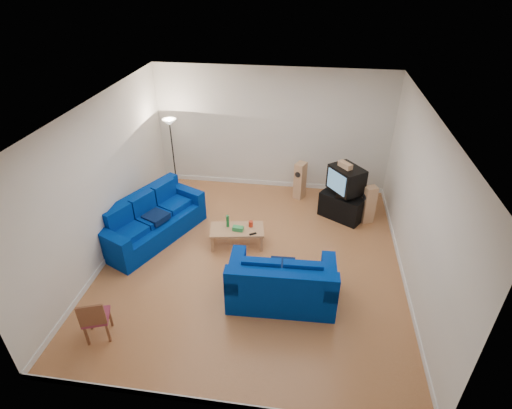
# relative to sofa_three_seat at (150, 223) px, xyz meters

# --- Properties ---
(room) EXTENTS (6.01, 6.51, 3.21)m
(room) POSITION_rel_sofa_three_seat_xyz_m (2.40, -0.50, 1.19)
(room) COLOR brown
(room) RESTS_ON ground
(sofa_three_seat) EXTENTS (2.00, 2.68, 0.95)m
(sofa_three_seat) POSITION_rel_sofa_three_seat_xyz_m (0.00, 0.00, 0.00)
(sofa_three_seat) COLOR navy
(sofa_three_seat) RESTS_ON ground
(sofa_loveseat) EXTENTS (1.95, 1.14, 0.96)m
(sofa_loveseat) POSITION_rel_sofa_three_seat_xyz_m (3.08, -1.58, 0.01)
(sofa_loveseat) COLOR navy
(sofa_loveseat) RESTS_ON ground
(coffee_table) EXTENTS (1.22, 0.76, 0.42)m
(coffee_table) POSITION_rel_sofa_three_seat_xyz_m (1.98, -0.04, 0.01)
(coffee_table) COLOR tan
(coffee_table) RESTS_ON ground
(bottle) EXTENTS (0.09, 0.09, 0.28)m
(bottle) POSITION_rel_sofa_three_seat_xyz_m (1.77, 0.02, 0.20)
(bottle) COLOR #197233
(bottle) RESTS_ON coffee_table
(tissue_box) EXTENTS (0.24, 0.14, 0.09)m
(tissue_box) POSITION_rel_sofa_three_seat_xyz_m (2.02, -0.10, 0.11)
(tissue_box) COLOR green
(tissue_box) RESTS_ON coffee_table
(red_canister) EXTENTS (0.13, 0.13, 0.13)m
(red_canister) POSITION_rel_sofa_three_seat_xyz_m (2.26, 0.09, 0.13)
(red_canister) COLOR red
(red_canister) RESTS_ON coffee_table
(remote) EXTENTS (0.16, 0.12, 0.02)m
(remote) POSITION_rel_sofa_three_seat_xyz_m (2.35, -0.19, 0.07)
(remote) COLOR black
(remote) RESTS_ON coffee_table
(tv_stand) EXTENTS (1.15, 1.00, 0.62)m
(tv_stand) POSITION_rel_sofa_three_seat_xyz_m (4.27, 1.40, -0.05)
(tv_stand) COLOR black
(tv_stand) RESTS_ON ground
(av_receiver) EXTENTS (0.47, 0.40, 0.10)m
(av_receiver) POSITION_rel_sofa_three_seat_xyz_m (4.31, 1.34, 0.31)
(av_receiver) COLOR black
(av_receiver) RESTS_ON tv_stand
(television) EXTENTS (0.91, 0.95, 0.59)m
(television) POSITION_rel_sofa_three_seat_xyz_m (4.28, 1.44, 0.66)
(television) COLOR black
(television) RESTS_ON av_receiver
(centre_speaker) EXTENTS (0.33, 0.36, 0.12)m
(centre_speaker) POSITION_rel_sofa_three_seat_xyz_m (4.22, 1.44, 1.02)
(centre_speaker) COLOR tan
(centre_speaker) RESTS_ON television
(speaker_left) EXTENTS (0.33, 0.36, 0.98)m
(speaker_left) POSITION_rel_sofa_three_seat_xyz_m (3.21, 2.20, 0.14)
(speaker_left) COLOR tan
(speaker_left) RESTS_ON ground
(speaker_right) EXTENTS (0.34, 0.31, 0.93)m
(speaker_right) POSITION_rel_sofa_three_seat_xyz_m (4.85, 1.29, 0.11)
(speaker_right) COLOR tan
(speaker_right) RESTS_ON ground
(floor_lamp) EXTENTS (0.35, 0.35, 2.02)m
(floor_lamp) POSITION_rel_sofa_three_seat_xyz_m (-0.05, 2.03, 1.32)
(floor_lamp) COLOR black
(floor_lamp) RESTS_ON ground
(dining_chair) EXTENTS (0.52, 0.52, 0.85)m
(dining_chair) POSITION_rel_sofa_three_seat_xyz_m (0.21, -2.87, 0.12)
(dining_chair) COLOR brown
(dining_chair) RESTS_ON ground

